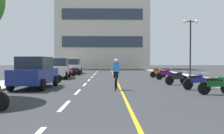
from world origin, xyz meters
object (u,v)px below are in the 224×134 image
Objects in this scene: street_lamp_mid at (190,35)px; parked_car_far at (73,66)px; motorcycle_2 at (216,85)px; motorcycle_8 at (68,72)px; motorcycle_5 at (50,76)px; cyclist_rider at (116,73)px; parked_car_mid at (58,68)px; motorcycle_3 at (197,81)px; parked_car_near at (35,72)px; motorcycle_9 at (74,71)px; motorcycle_10 at (74,71)px; motorcycle_7 at (158,73)px; motorcycle_4 at (177,78)px; motorcycle_6 at (166,74)px.

street_lamp_mid is 14.92m from parked_car_far.
motorcycle_2 is 16.88m from motorcycle_8.
motorcycle_5 is 6.48m from cyclist_rider.
parked_car_mid is 2.92m from motorcycle_8.
motorcycle_5 is (-9.11, 4.53, 0.00)m from motorcycle_3.
motorcycle_5 is at bearing -89.40° from parked_car_far.
cyclist_rider is at bearing -44.15° from motorcycle_5.
motorcycle_9 is at bearing 87.59° from parked_car_near.
parked_car_near is 2.56× the size of motorcycle_10.
motorcycle_7 is at bearing -22.40° from motorcycle_9.
cyclist_rider is (4.68, -0.86, -0.03)m from parked_car_near.
motorcycle_3 is at bearing 94.02° from motorcycle_2.
motorcycle_3 is 1.00× the size of motorcycle_10.
motorcycle_8 is at bearing -87.36° from parked_car_far.
motorcycle_2 is at bearing -65.02° from parked_car_far.
motorcycle_2 is at bearing -60.95° from motorcycle_9.
motorcycle_4 is at bearing -47.04° from motorcycle_8.
motorcycle_5 is at bearing -155.51° from street_lamp_mid.
parked_car_far is 22.27m from motorcycle_2.
street_lamp_mid is at bearing 41.02° from motorcycle_6.
motorcycle_8 is (-8.90, 1.94, 0.00)m from motorcycle_7.
parked_car_mid reaches higher than motorcycle_2.
motorcycle_4 is at bearing -35.36° from parked_car_mid.
motorcycle_2 is at bearing -57.27° from motorcycle_8.
motorcycle_6 is 8.67m from cyclist_rider.
street_lamp_mid is 4.65m from motorcycle_7.
street_lamp_mid reaches higher than motorcycle_3.
parked_car_near and parked_car_far have the same top height.
motorcycle_5 is at bearing 135.85° from cyclist_rider.
motorcycle_4 is 12.69m from motorcycle_8.
motorcycle_10 is at bearing 88.37° from motorcycle_5.
parked_car_mid and parked_car_far have the same top height.
street_lamp_mid is at bearing -23.60° from motorcycle_10.
motorcycle_2 is at bearing -17.95° from parked_car_near.
parked_car_near is (-12.08, -9.13, -3.10)m from street_lamp_mid.
motorcycle_2 is 0.96× the size of cyclist_rider.
parked_car_near is at bearing -88.34° from parked_car_mid.
motorcycle_3 is 0.99× the size of motorcycle_6.
cyclist_rider is at bearing -69.49° from motorcycle_8.
parked_car_near reaches higher than motorcycle_6.
motorcycle_7 is at bearing 90.44° from motorcycle_3.
motorcycle_6 is at bearing 86.19° from motorcycle_4.
parked_car_far reaches higher than motorcycle_9.
street_lamp_mid is at bearing -33.44° from parked_car_far.
cyclist_rider is at bearing -120.96° from motorcycle_6.
motorcycle_4 is 0.98× the size of motorcycle_9.
motorcycle_8 is at bearing 126.63° from motorcycle_3.
motorcycle_6 is 2.68m from motorcycle_7.
motorcycle_6 is at bearing 35.70° from parked_car_near.
motorcycle_5 is 1.03× the size of motorcycle_7.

